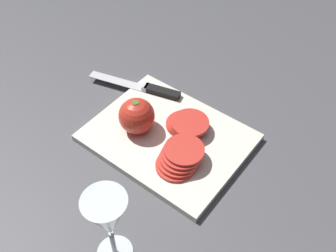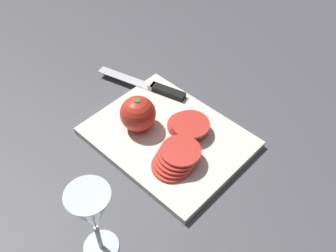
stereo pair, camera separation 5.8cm
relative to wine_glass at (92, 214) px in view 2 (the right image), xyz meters
name	(u,v)px [view 2 (the right image)]	position (x,y,z in m)	size (l,w,h in m)	color
ground_plane	(154,146)	(-0.10, 0.24, -0.12)	(3.00, 3.00, 0.00)	#4C4C51
cutting_board	(168,138)	(-0.09, 0.27, -0.11)	(0.34, 0.27, 0.02)	silver
wine_glass	(92,214)	(0.00, 0.00, 0.00)	(0.07, 0.07, 0.17)	silver
whole_tomato	(138,114)	(-0.15, 0.24, -0.06)	(0.08, 0.08, 0.08)	red
knife	(158,88)	(-0.21, 0.36, -0.09)	(0.24, 0.09, 0.01)	silver
tomato_slice_stack_near	(188,125)	(-0.07, 0.31, -0.09)	(0.10, 0.09, 0.03)	red
tomato_slice_stack_far	(176,158)	(-0.02, 0.22, -0.08)	(0.09, 0.11, 0.04)	red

